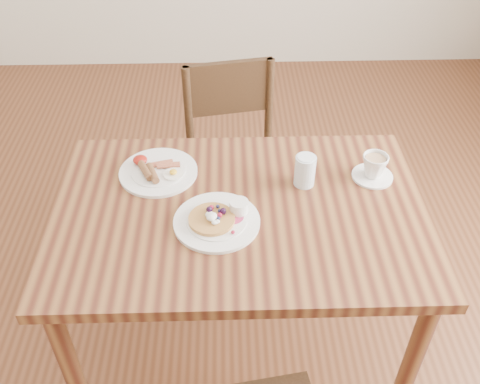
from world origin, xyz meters
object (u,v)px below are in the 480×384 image
Objects in this scene: teacup_saucer at (374,168)px; water_glass at (305,171)px; chair_far at (235,157)px; pancake_plate at (218,219)px; breakfast_plate at (157,171)px; dining_table at (240,231)px.

teacup_saucer is 1.28× the size of water_glass.
chair_far is 3.26× the size of pancake_plate.
pancake_plate reaches higher than breakfast_plate.
water_glass reaches higher than dining_table.
water_glass is (0.22, 0.12, 0.15)m from dining_table.
pancake_plate is 2.47× the size of water_glass.
pancake_plate is 0.34m from water_glass.
dining_table is 10.99× the size of water_glass.
teacup_saucer reaches higher than pancake_plate.
water_glass is (-0.24, -0.03, 0.01)m from teacup_saucer.
breakfast_plate reaches higher than dining_table.
pancake_plate is at bearing -147.72° from water_glass.
chair_far is at bearing 90.37° from dining_table.
dining_table is 4.44× the size of breakfast_plate.
chair_far is 0.73m from teacup_saucer.
dining_table is 4.44× the size of pancake_plate.
water_glass reaches higher than teacup_saucer.
chair_far reaches higher than pancake_plate.
chair_far reaches higher than breakfast_plate.
chair_far is 3.26× the size of breakfast_plate.
dining_table is 0.50m from teacup_saucer.
dining_table is 1.36× the size of chair_far.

